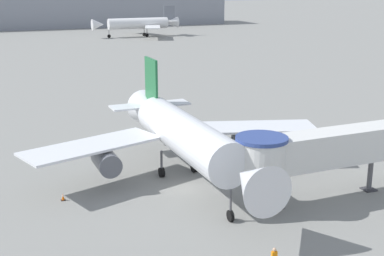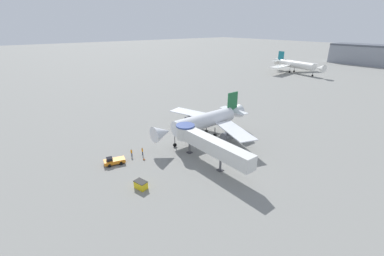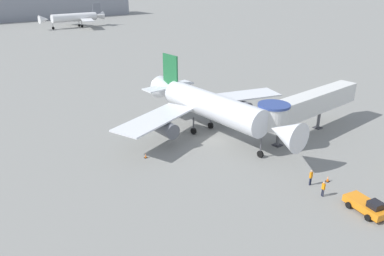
# 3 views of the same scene
# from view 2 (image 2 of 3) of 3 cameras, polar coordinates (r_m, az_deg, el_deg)

# --- Properties ---
(ground_plane) EXTENTS (800.00, 800.00, 0.00)m
(ground_plane) POSITION_cam_2_polar(r_m,az_deg,el_deg) (64.50, 1.37, -2.15)
(ground_plane) COLOR gray
(main_airplane) EXTENTS (29.12, 27.00, 10.05)m
(main_airplane) POSITION_cam_2_polar(r_m,az_deg,el_deg) (63.58, 3.14, 1.60)
(main_airplane) COLOR silver
(main_airplane) RESTS_ON ground_plane
(jet_bridge) EXTENTS (20.51, 4.10, 6.17)m
(jet_bridge) POSITION_cam_2_polar(r_m,az_deg,el_deg) (51.48, 3.13, -3.20)
(jet_bridge) COLOR silver
(jet_bridge) RESTS_ON ground_plane
(pushback_tug_orange) EXTENTS (2.84, 4.46, 1.61)m
(pushback_tug_orange) POSITION_cam_2_polar(r_m,az_deg,el_deg) (54.77, -16.97, -6.99)
(pushback_tug_orange) COLOR orange
(pushback_tug_orange) RESTS_ON ground_plane
(service_container_yellow) EXTENTS (2.57, 1.98, 1.41)m
(service_container_yellow) POSITION_cam_2_polar(r_m,az_deg,el_deg) (46.17, -11.30, -12.26)
(service_container_yellow) COLOR yellow
(service_container_yellow) RESTS_ON ground_plane
(traffic_cone_near_nose) EXTENTS (0.42, 0.42, 0.69)m
(traffic_cone_near_nose) POSITION_cam_2_polar(r_m,az_deg,el_deg) (54.96, -10.62, -6.70)
(traffic_cone_near_nose) COLOR black
(traffic_cone_near_nose) RESTS_ON ground_plane
(traffic_cone_port_wing) EXTENTS (0.37, 0.37, 0.62)m
(traffic_cone_port_wing) POSITION_cam_2_polar(r_m,az_deg,el_deg) (72.88, -2.97, 1.00)
(traffic_cone_port_wing) COLOR black
(traffic_cone_port_wing) RESTS_ON ground_plane
(traffic_cone_starboard_wing) EXTENTS (0.45, 0.45, 0.75)m
(traffic_cone_starboard_wing) POSITION_cam_2_polar(r_m,az_deg,el_deg) (57.34, 9.72, -5.33)
(traffic_cone_starboard_wing) COLOR black
(traffic_cone_starboard_wing) RESTS_ON ground_plane
(ground_crew_marshaller) EXTENTS (0.36, 0.24, 1.82)m
(ground_crew_marshaller) POSITION_cam_2_polar(r_m,az_deg,el_deg) (56.64, -10.97, -5.00)
(ground_crew_marshaller) COLOR #1E2338
(ground_crew_marshaller) RESTS_ON ground_plane
(ground_crew_wing_walker) EXTENTS (0.25, 0.36, 1.71)m
(ground_crew_wing_walker) POSITION_cam_2_polar(r_m,az_deg,el_deg) (56.65, -13.31, -5.27)
(ground_crew_wing_walker) COLOR #1E2338
(ground_crew_wing_walker) RESTS_ON ground_plane
(background_jet_teal_tail) EXTENTS (34.00, 35.99, 11.33)m
(background_jet_teal_tail) POSITION_cam_2_polar(r_m,az_deg,el_deg) (164.56, 22.08, 12.96)
(background_jet_teal_tail) COLOR white
(background_jet_teal_tail) RESTS_ON ground_plane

